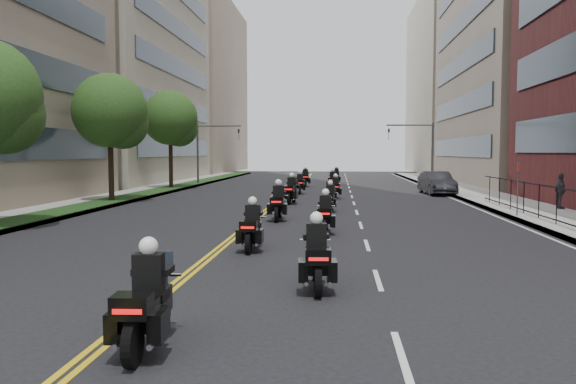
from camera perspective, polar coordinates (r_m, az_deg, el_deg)
name	(u,v)px	position (r m, az deg, el deg)	size (l,w,h in m)	color
ground	(191,350)	(9.09, -9.84, -15.50)	(160.00, 160.00, 0.00)	black
sidewalk_right	(507,203)	(34.80, 21.36, -1.08)	(4.00, 90.00, 0.15)	gray
sidewalk_left	(106,200)	(36.31, -18.03, -0.79)	(4.00, 90.00, 0.15)	gray
grass_strip	(118,199)	(35.99, -16.86, -0.66)	(2.00, 90.00, 0.04)	#1A3714
building_right_tan	(541,26)	(60.66, 24.35, 15.11)	(15.11, 28.00, 30.00)	gray
building_right_far	(468,85)	(88.95, 17.85, 10.32)	(15.00, 28.00, 26.00)	#A99B88
building_left_mid	(100,15)	(62.83, -18.54, 16.72)	(16.11, 28.00, 34.00)	#A99B88
building_left_far	(182,88)	(90.16, -10.72, 10.36)	(16.00, 28.00, 26.00)	gray
street_trees	(69,110)	(30.05, -21.38, 7.81)	(4.40, 38.40, 7.98)	#322416
traffic_signal_right	(421,144)	(50.80, 13.39, 4.72)	(4.09, 0.20, 5.60)	#3F3F44
traffic_signal_left	(208,145)	(51.63, -8.13, 4.78)	(4.09, 0.20, 5.60)	#3F3F44
motorcycle_0	(147,306)	(9.05, -14.15, -11.12)	(0.59, 2.34, 1.73)	black
motorcycle_1	(317,259)	(12.48, 2.92, -6.81)	(0.61, 2.33, 1.72)	black
motorcycle_2	(252,229)	(17.41, -3.68, -3.78)	(0.52, 2.24, 1.66)	black
motorcycle_3	(325,216)	(21.04, 3.81, -2.41)	(0.52, 2.26, 1.67)	black
motorcycle_4	(278,204)	(24.94, -1.00, -1.24)	(0.57, 2.48, 1.83)	black
motorcycle_5	(330,199)	(28.76, 4.29, -0.73)	(0.59, 2.15, 1.59)	black
motorcycle_6	(291,191)	(33.03, 0.34, 0.06)	(0.65, 2.47, 1.82)	black
motorcycle_7	(335,189)	(36.86, 4.84, 0.34)	(0.51, 2.19, 1.62)	black
motorcycle_8	(300,185)	(40.76, 1.21, 0.76)	(0.57, 2.30, 1.69)	black
motorcycle_9	(333,182)	(44.83, 4.55, 1.06)	(0.66, 2.33, 1.72)	black
motorcycle_10	(305,179)	(49.21, 1.79, 1.38)	(0.63, 2.44, 1.80)	black
motorcycle_11	(336,177)	(53.26, 4.93, 1.55)	(0.55, 2.36, 1.75)	black
parked_sedan	(437,183)	(41.53, 14.88, 0.89)	(1.74, 4.99, 1.64)	black
pedestrian_c	(560,191)	(31.63, 25.93, 0.09)	(1.07, 0.44, 1.82)	#3D3C43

